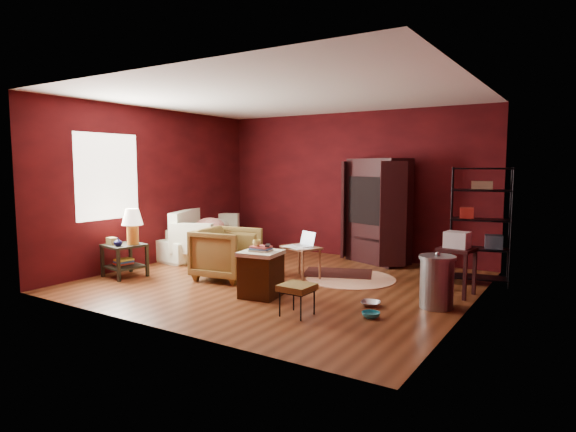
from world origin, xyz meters
name	(u,v)px	position (x,y,z in m)	size (l,w,h in m)	color
room	(278,191)	(-0.04, -0.01, 1.40)	(5.54, 5.04, 2.84)	brown
sofa	(206,236)	(-2.40, 0.97, 0.39)	(2.02, 0.59, 0.79)	white
armchair	(227,251)	(-0.84, -0.29, 0.44)	(0.86, 0.80, 0.88)	black
pet_bowl_steel	(371,297)	(1.67, -0.46, 0.12)	(0.25, 0.06, 0.25)	silver
pet_bowl_turquoise	(371,309)	(1.85, -0.90, 0.11)	(0.21, 0.07, 0.21)	teal
vase	(118,242)	(-2.23, -1.23, 0.59)	(0.13, 0.14, 0.13)	#0B0C38
mug	(257,242)	(0.20, -0.89, 0.75)	(0.11, 0.09, 0.11)	#FFFE7C
side_table	(129,236)	(-2.25, -1.01, 0.66)	(0.63, 0.63, 1.10)	black
sofa_cushions	(204,235)	(-2.44, 0.97, 0.42)	(1.53, 2.17, 0.85)	white
hamper	(261,273)	(0.24, -0.85, 0.33)	(0.58, 0.58, 0.72)	#41230F
footstool	(297,288)	(1.08, -1.29, 0.33)	(0.38, 0.38, 0.38)	black
rug_round	(351,279)	(0.83, 0.74, 0.01)	(1.60, 1.60, 0.01)	beige
rug_oriental	(338,273)	(0.50, 0.96, 0.01)	(1.29, 1.08, 0.01)	#441612
laptop_desk	(302,250)	(0.15, 0.37, 0.46)	(0.70, 0.61, 0.74)	#946343
tv_armoire	(377,209)	(0.66, 2.21, 0.99)	(1.40, 1.11, 1.91)	black
wire_shelving	(481,221)	(2.59, 1.50, 0.96)	(0.91, 0.54, 1.75)	black
small_stand	(457,248)	(2.45, 0.65, 0.66)	(0.49, 0.49, 0.88)	black
trash_can	(437,281)	(2.39, -0.08, 0.34)	(0.56, 0.56, 0.71)	gray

